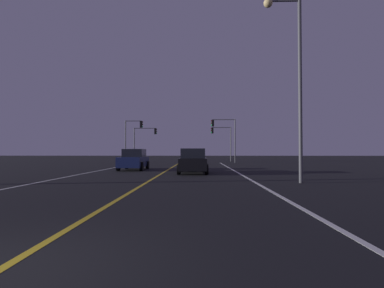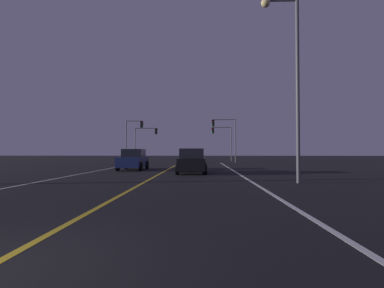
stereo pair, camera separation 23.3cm
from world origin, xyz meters
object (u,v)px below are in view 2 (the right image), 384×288
at_px(traffic_light_near_right, 224,130).
at_px(traffic_light_far_right, 222,136).
at_px(traffic_light_far_left, 146,136).
at_px(traffic_light_near_left, 134,132).
at_px(car_oncoming, 133,160).
at_px(street_lamp_right_near, 290,67).
at_px(car_lead_same_lane, 192,161).

distance_m(traffic_light_near_right, traffic_light_far_right, 5.52).
height_order(traffic_light_far_right, traffic_light_far_left, traffic_light_far_right).
distance_m(traffic_light_near_left, traffic_light_far_right, 13.22).
xyz_separation_m(car_oncoming, traffic_light_near_right, (8.59, 15.61, 3.44)).
height_order(car_oncoming, traffic_light_far_left, traffic_light_far_left).
relative_size(car_oncoming, traffic_light_near_left, 0.77).
bearing_deg(traffic_light_near_right, street_lamp_right_near, 92.79).
distance_m(traffic_light_near_right, traffic_light_far_left, 12.63).
bearing_deg(traffic_light_near_left, traffic_light_far_left, 83.36).
height_order(car_lead_same_lane, street_lamp_right_near, street_lamp_right_near).
distance_m(car_oncoming, car_lead_same_lane, 6.19).
relative_size(car_oncoming, car_lead_same_lane, 1.00).
bearing_deg(traffic_light_near_left, street_lamp_right_near, -62.73).
distance_m(car_lead_same_lane, traffic_light_far_right, 25.33).
bearing_deg(car_oncoming, traffic_light_near_right, 151.20).
xyz_separation_m(car_oncoming, street_lamp_right_near, (9.84, -10.09, 4.75)).
bearing_deg(street_lamp_right_near, traffic_light_near_left, -62.73).
relative_size(traffic_light_near_left, street_lamp_right_near, 0.63).
height_order(car_oncoming, traffic_light_far_right, traffic_light_far_right).
xyz_separation_m(traffic_light_far_right, traffic_light_far_left, (-11.38, 0.00, -0.04)).
xyz_separation_m(traffic_light_near_left, street_lamp_right_near, (13.25, -25.71, 1.46)).
bearing_deg(traffic_light_far_right, car_oncoming, 67.82).
distance_m(traffic_light_near_left, street_lamp_right_near, 28.96).
bearing_deg(car_oncoming, traffic_light_near_left, -167.67).
distance_m(car_lead_same_lane, traffic_light_far_left, 26.21).
relative_size(traffic_light_far_left, street_lamp_right_near, 0.56).
bearing_deg(traffic_light_near_right, traffic_light_far_left, -25.84).
bearing_deg(car_lead_same_lane, street_lamp_right_near, -142.15).
distance_m(car_lead_same_lane, traffic_light_near_right, 20.02).
distance_m(car_oncoming, traffic_light_far_right, 23.00).
height_order(traffic_light_near_left, street_lamp_right_near, street_lamp_right_near).
bearing_deg(traffic_light_far_right, traffic_light_near_right, 89.78).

